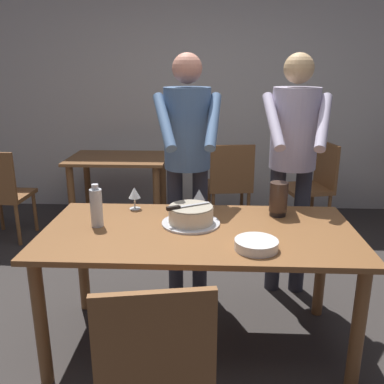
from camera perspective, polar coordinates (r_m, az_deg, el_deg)
The scene contains 17 objects.
ground_plane at distance 2.72m, azimuth 0.90°, elevation -19.99°, with size 14.00×14.00×0.00m, color #383330.
back_wall at distance 4.86m, azimuth 1.97°, elevation 13.51°, with size 10.00×0.12×2.70m, color silver.
main_dining_table at distance 2.39m, azimuth 0.97°, elevation -7.47°, with size 1.76×0.87×0.75m.
cake_on_platter at distance 2.41m, azimuth -0.16°, elevation -3.28°, with size 0.34×0.34×0.11m.
cake_knife at distance 2.36m, azimuth -1.73°, elevation -2.07°, with size 0.25×0.15×0.02m.
plate_stack at distance 2.12m, azimuth 8.81°, elevation -7.15°, with size 0.22×0.22×0.05m.
wine_glass_near at distance 2.68m, azimuth -7.91°, elevation -0.21°, with size 0.08×0.08×0.14m.
wine_glass_far at distance 2.61m, azimuth 0.97°, elevation -0.48°, with size 0.08×0.08×0.14m.
water_bottle at distance 2.42m, azimuth -12.99°, elevation -2.03°, with size 0.07×0.07×0.25m.
hurricane_lamp at distance 2.59m, azimuth 11.78°, elevation -0.91°, with size 0.11×0.11×0.21m.
person_cutting_cake at distance 2.88m, azimuth -0.63°, elevation 5.74°, with size 0.46×0.57×1.72m.
person_standing_beside at distance 2.96m, azimuth 13.71°, elevation 5.56°, with size 0.47×0.56×1.72m.
chair_near_side at distance 1.79m, azimuth -5.10°, elevation -22.76°, with size 0.51×0.51×0.90m.
background_table at distance 4.38m, azimuth -10.00°, elevation 2.68°, with size 1.00×0.70×0.74m.
background_chair_0 at distance 4.43m, azimuth 16.28°, elevation 1.27°, with size 0.53×0.53×0.90m.
background_chair_1 at distance 4.29m, azimuth 5.20°, elevation 1.39°, with size 0.49×0.49×0.90m.
background_chair_3 at distance 4.33m, azimuth -24.72°, elevation 0.01°, with size 0.45×0.45×0.90m.
Camera 1 is at (0.06, -2.18, 1.63)m, focal length 38.86 mm.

